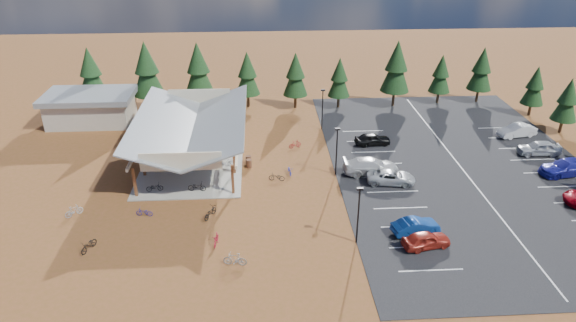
{
  "coord_description": "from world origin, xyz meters",
  "views": [
    {
      "loc": [
        -2.71,
        -44.46,
        24.85
      ],
      "look_at": [
        0.07,
        2.01,
        1.66
      ],
      "focal_mm": 32.0,
      "sensor_mm": 36.0,
      "label": 1
    }
  ],
  "objects": [
    {
      "name": "bike_16",
      "position": [
        -1.13,
        0.97,
        0.42
      ],
      "size": [
        1.68,
        0.86,
        0.84
      ],
      "primitive_type": "imported",
      "rotation": [
        0.0,
        0.0,
        4.52
      ],
      "color": "black",
      "rests_on": "ground"
    },
    {
      "name": "car_2",
      "position": [
        10.2,
        -0.26,
        0.71
      ],
      "size": [
        5.08,
        2.88,
        1.34
      ],
      "primitive_type": "imported",
      "rotation": [
        0.0,
        0.0,
        1.43
      ],
      "color": "#A4A8AC",
      "rests_on": "asphalt_lot"
    },
    {
      "name": "pine_2",
      "position": [
        -10.63,
        22.34,
        5.55
      ],
      "size": [
        3.9,
        3.9,
        9.09
      ],
      "color": "#382314",
      "rests_on": "ground"
    },
    {
      "name": "car_0",
      "position": [
        10.48,
        -11.0,
        0.71
      ],
      "size": [
        4.2,
        2.38,
        1.35
      ],
      "primitive_type": "imported",
      "rotation": [
        0.0,
        0.0,
        1.78
      ],
      "color": "maroon",
      "rests_on": "asphalt_lot"
    },
    {
      "name": "bike_0",
      "position": [
        -13.0,
        -0.6,
        0.52
      ],
      "size": [
        1.67,
        0.79,
        0.84
      ],
      "primitive_type": "imported",
      "rotation": [
        0.0,
        0.0,
        1.72
      ],
      "color": "black",
      "rests_on": "concrete_pad"
    },
    {
      "name": "pine_0",
      "position": [
        -24.86,
        22.9,
        5.2
      ],
      "size": [
        3.66,
        3.66,
        8.52
      ],
      "color": "#382314",
      "rests_on": "ground"
    },
    {
      "name": "bike_2",
      "position": [
        -13.63,
        7.56,
        0.53
      ],
      "size": [
        1.68,
        0.74,
        0.85
      ],
      "primitive_type": "imported",
      "rotation": [
        0.0,
        0.0,
        1.46
      ],
      "color": "navy",
      "rests_on": "concrete_pad"
    },
    {
      "name": "car_9",
      "position": [
        28.02,
        10.28,
        0.79
      ],
      "size": [
        4.81,
        2.46,
        1.51
      ],
      "primitive_type": "imported",
      "rotation": [
        0.0,
        0.0,
        -1.37
      ],
      "color": "silver",
      "rests_on": "asphalt_lot"
    },
    {
      "name": "bike_8",
      "position": [
        -16.65,
        -9.79,
        0.49
      ],
      "size": [
        1.29,
        1.96,
        0.98
      ],
      "primitive_type": "imported",
      "rotation": [
        0.0,
        0.0,
        -0.38
      ],
      "color": "black",
      "rests_on": "ground"
    },
    {
      "name": "car_1",
      "position": [
        10.18,
        -9.03,
        0.71
      ],
      "size": [
        4.3,
        2.23,
        1.35
      ],
      "primitive_type": "imported",
      "rotation": [
        0.0,
        0.0,
        1.78
      ],
      "color": "navy",
      "rests_on": "asphalt_lot"
    },
    {
      "name": "pine_7",
      "position": [
        22.37,
        22.53,
        4.21
      ],
      "size": [
        2.96,
        2.96,
        6.9
      ],
      "color": "#382314",
      "rests_on": "ground"
    },
    {
      "name": "pine_5",
      "position": [
        8.15,
        21.52,
        4.24
      ],
      "size": [
        2.98,
        2.98,
        6.95
      ],
      "color": "#382314",
      "rests_on": "ground"
    },
    {
      "name": "bike_15",
      "position": [
        1.27,
        8.71,
        0.45
      ],
      "size": [
        1.54,
        1.0,
        0.9
      ],
      "primitive_type": "imported",
      "rotation": [
        0.0,
        0.0,
        1.99
      ],
      "color": "maroon",
      "rests_on": "ground"
    },
    {
      "name": "bike_12",
      "position": [
        -7.3,
        -5.46,
        0.5
      ],
      "size": [
        1.44,
        2.01,
        1.01
      ],
      "primitive_type": "imported",
      "rotation": [
        0.0,
        0.0,
        2.69
      ],
      "color": "black",
      "rests_on": "ground"
    },
    {
      "name": "trash_bin_0",
      "position": [
        -4.0,
        4.98,
        0.45
      ],
      "size": [
        0.6,
        0.6,
        0.9
      ],
      "primitive_type": "cylinder",
      "color": "#512F1D",
      "rests_on": "ground"
    },
    {
      "name": "outbuilding",
      "position": [
        -24.0,
        18.0,
        2.03
      ],
      "size": [
        11.0,
        7.0,
        3.9
      ],
      "color": "#ADA593",
      "rests_on": "ground"
    },
    {
      "name": "bike_pavilion",
      "position": [
        -10.0,
        7.0,
        3.82
      ],
      "size": [
        11.65,
        19.4,
        4.97
      ],
      "color": "#522B17",
      "rests_on": "concrete_pad"
    },
    {
      "name": "lamp_post_1",
      "position": [
        5.0,
        2.0,
        2.98
      ],
      "size": [
        0.5,
        0.25,
        5.14
      ],
      "color": "black",
      "rests_on": "ground"
    },
    {
      "name": "bike_14",
      "position": [
        0.28,
        2.37,
        0.41
      ],
      "size": [
        0.69,
        1.6,
        0.82
      ],
      "primitive_type": "imported",
      "rotation": [
        0.0,
        0.0,
        0.1
      ],
      "color": "#19239E",
      "rests_on": "ground"
    },
    {
      "name": "car_4",
      "position": [
        10.27,
        8.96,
        0.74
      ],
      "size": [
        4.24,
        2.04,
        1.4
      ],
      "primitive_type": "imported",
      "rotation": [
        0.0,
        0.0,
        1.67
      ],
      "color": "black",
      "rests_on": "asphalt_lot"
    },
    {
      "name": "pine_4",
      "position": [
        2.26,
        21.79,
        4.69
      ],
      "size": [
        3.3,
        3.3,
        7.69
      ],
      "color": "#382314",
      "rests_on": "ground"
    },
    {
      "name": "bike_7",
      "position": [
        -7.76,
        11.53,
        0.66
      ],
      "size": [
        1.92,
        0.91,
        1.11
      ],
      "primitive_type": "imported",
      "rotation": [
        0.0,
        0.0,
        1.35
      ],
      "color": "maroon",
      "rests_on": "concrete_pad"
    },
    {
      "name": "bike_10",
      "position": [
        -13.19,
        -4.91,
        0.4
      ],
      "size": [
        1.58,
        0.78,
        0.8
      ],
      "primitive_type": "imported",
      "rotation": [
        0.0,
        0.0,
        4.54
      ],
      "color": "navy",
      "rests_on": "ground"
    },
    {
      "name": "bike_5",
      "position": [
        -6.39,
        4.16,
        0.64
      ],
      "size": [
        1.84,
        0.77,
        1.07
      ],
      "primitive_type": "imported",
      "rotation": [
        0.0,
        0.0,
        1.72
      ],
      "color": "#9CA0A3",
      "rests_on": "concrete_pad"
    },
    {
      "name": "bike_6",
      "position": [
        -9.15,
        10.08,
        0.53
      ],
      "size": [
        1.67,
        0.7,
        0.86
      ],
      "primitive_type": "imported",
      "rotation": [
        0.0,
        0.0,
        1.49
      ],
      "color": "#20549B",
      "rests_on": "concrete_pad"
    },
    {
      "name": "bike_9",
      "position": [
        -19.45,
        -4.49,
        0.51
      ],
      "size": [
        1.57,
        1.48,
        1.01
      ],
      "primitive_type": "imported",
      "rotation": [
        0.0,
        0.0,
        2.3
      ],
      "color": "#9C9EA4",
      "rests_on": "ground"
    },
    {
      "name": "bike_3",
      "position": [
        -11.57,
        12.41,
        0.56
      ],
      "size": [
        1.58,
        0.84,
        0.92
      ],
      "primitive_type": "imported",
      "rotation": [
        0.0,
        0.0,
        1.86
      ],
      "color": "maroon",
      "rests_on": "concrete_pad"
    },
    {
      "name": "lamp_post_0",
      "position": [
        5.0,
        -10.0,
        2.98
      ],
      "size": [
        0.5,
        0.25,
        5.14
      ],
      "color": "black",
      "rests_on": "ground"
    },
    {
      "name": "lamp_post_2",
      "position": [
        5.0,
        14.0,
        2.98
      ],
      "size": [
        0.5,
        0.25,
        5.14
      ],
      "color": "black",
      "rests_on": "ground"
    },
    {
      "name": "pine_6",
      "position": [
        15.81,
        21.63,
        5.58
      ],
      "size": [
        3.92,
        3.92,
        9.13
      ],
      "color": "#382314",
      "rests_on": "ground"
    },
    {
      "name": "pine_3",
      "position": [
        -4.16,
        22.55,
        4.7
      ],
      "size": [
        3.3,
        3.3,
        7.69
      ],
      "color": "#382314",
      "rests_on": "ground"
    },
    {
      "name": "car_8",
      "position": [
        28.16,
        5.26,
        0.83
      ],
      "size": [
        4.75,
        2.18,
        1.58
      ],
      "primitive_type": "imported",
      "rotation": [
        0.0,
        0.0,
        -1.64
      ],
      "color": "#A9ACB1",
      "rests_on": "asphalt_lot"
    },
    {
      "name": "pine_12",
      "position": [
        33.94,
        11.21,
        4.21
      ],
      "size": [
        2.96,
        2.96,
        6.9
      ],
      "color": "#382314",
      "rests_on": "ground"
    },
    {
      "name": "pine_13",
      "position": [
        32.96,
        17.1,
        4.06
      ],
      "size": [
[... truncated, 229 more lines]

